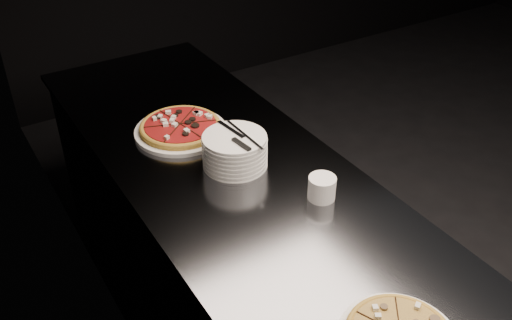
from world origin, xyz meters
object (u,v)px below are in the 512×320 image
plate_stack (235,151)px  ramekin (322,187)px  pizza_tomato (181,128)px  cutlery (239,137)px  counter (252,285)px

plate_stack → ramekin: 0.34m
pizza_tomato → cutlery: (0.08, -0.31, 0.10)m
pizza_tomato → ramekin: (0.21, -0.60, 0.02)m
pizza_tomato → plate_stack: plate_stack is taller
cutlery → ramekin: size_ratio=2.66×
ramekin → plate_stack: bearing=114.6°
counter → cutlery: size_ratio=10.32×
ramekin → counter: bearing=133.3°
pizza_tomato → plate_stack: (0.07, -0.29, 0.04)m
pizza_tomato → plate_stack: size_ratio=1.79×
ramekin → cutlery: bearing=114.4°
counter → plate_stack: size_ratio=11.07×
counter → cutlery: bearing=76.6°
pizza_tomato → ramekin: 0.64m
counter → pizza_tomato: size_ratio=6.17×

